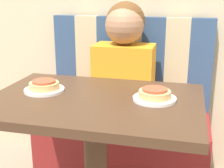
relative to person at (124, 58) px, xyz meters
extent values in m
cube|color=maroon|center=(0.00, -0.01, -0.57)|extent=(1.01, 0.47, 0.43)
cube|color=navy|center=(-0.43, 0.20, -0.07)|extent=(0.14, 0.06, 0.57)
cube|color=tan|center=(-0.29, 0.20, -0.07)|extent=(0.14, 0.06, 0.57)
cube|color=navy|center=(-0.14, 0.20, -0.07)|extent=(0.14, 0.06, 0.57)
cube|color=tan|center=(0.00, 0.20, -0.07)|extent=(0.14, 0.06, 0.57)
cube|color=navy|center=(0.14, 0.20, -0.07)|extent=(0.14, 0.06, 0.57)
cube|color=tan|center=(0.29, 0.20, -0.07)|extent=(0.14, 0.06, 0.57)
cube|color=navy|center=(0.43, 0.20, -0.07)|extent=(0.14, 0.06, 0.57)
cube|color=#422B1C|center=(0.00, -0.58, -0.06)|extent=(0.86, 0.61, 0.03)
cube|color=orange|center=(0.00, -0.01, -0.14)|extent=(0.34, 0.21, 0.43)
sphere|color=#9E7051|center=(0.00, -0.01, 0.19)|extent=(0.22, 0.22, 0.22)
sphere|color=brown|center=(0.00, 0.02, 0.21)|extent=(0.22, 0.22, 0.22)
cylinder|color=white|center=(-0.24, -0.55, -0.04)|extent=(0.17, 0.17, 0.01)
cylinder|color=white|center=(0.24, -0.55, -0.04)|extent=(0.17, 0.17, 0.01)
cylinder|color=tan|center=(-0.24, -0.55, -0.02)|extent=(0.13, 0.13, 0.03)
cylinder|color=#AD472D|center=(-0.24, -0.55, 0.00)|extent=(0.10, 0.10, 0.01)
cylinder|color=tan|center=(0.24, -0.55, -0.02)|extent=(0.13, 0.13, 0.03)
cylinder|color=#AD472D|center=(0.24, -0.55, 0.00)|extent=(0.10, 0.10, 0.01)
camera|label=1|loc=(0.36, -1.73, 0.37)|focal=50.00mm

